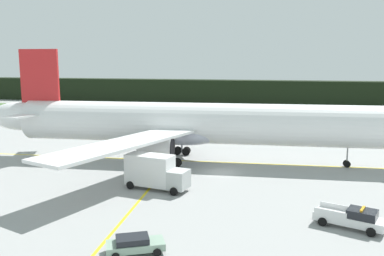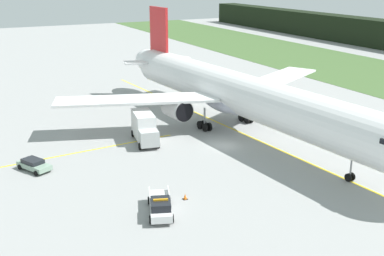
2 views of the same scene
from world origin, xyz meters
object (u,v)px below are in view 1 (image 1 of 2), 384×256
Objects in this scene: ops_pickup_truck at (352,218)px; apron_cone at (326,209)px; airliner at (199,124)px; catering_truck at (155,171)px; staff_car at (135,244)px.

apron_cone is (-1.78, 3.44, -0.62)m from ops_pickup_truck.
catering_truck is (-1.93, -13.48, -3.41)m from airliner.
airliner is 13.53× the size of staff_car.
catering_truck is 12.83× the size of apron_cone.
apron_cone is at bearing -8.78° from catering_truck.
staff_car is (-16.33, -8.71, -0.20)m from ops_pickup_truck.
apron_cone is (16.15, -16.27, -5.13)m from airliner.
ops_pickup_truck is at bearing -17.44° from catering_truck.
apron_cone is (18.08, -2.79, -1.72)m from catering_truck.
apron_cone is at bearing 39.87° from staff_car.
airliner reaches higher than apron_cone.
staff_car is at bearing -86.78° from airliner.
airliner is 14.04m from catering_truck.
apron_cone is at bearing -45.22° from airliner.
airliner is 107.32× the size of apron_cone.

